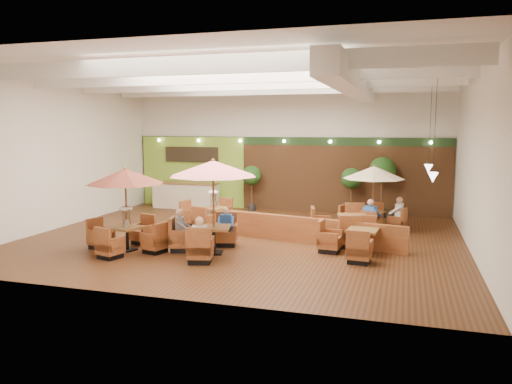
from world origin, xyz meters
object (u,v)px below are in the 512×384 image
at_px(topiary_0, 252,177).
at_px(diner_3, 371,213).
at_px(table_0, 126,194).
at_px(table_5, 343,228).
at_px(service_counter, 186,195).
at_px(diner_4, 398,211).
at_px(table_3, 208,214).
at_px(diner_1, 226,222).
at_px(topiary_2, 382,173).
at_px(topiary_1, 351,180).
at_px(table_4, 353,242).
at_px(diner_2, 182,226).
at_px(booth_divider, 311,231).
at_px(table_2, 373,185).
at_px(diner_0, 200,235).
at_px(table_1, 211,186).

distance_m(topiary_0, diner_3, 6.47).
xyz_separation_m(table_0, table_5, (5.99, 3.36, -1.32)).
xyz_separation_m(service_counter, diner_4, (9.27, -2.50, 0.17)).
distance_m(table_3, topiary_0, 3.93).
bearing_deg(diner_1, table_0, 14.20).
height_order(topiary_0, topiary_2, topiary_2).
bearing_deg(table_5, table_3, 158.28).
distance_m(topiary_1, diner_3, 3.78).
relative_size(table_4, diner_3, 3.28).
xyz_separation_m(service_counter, table_4, (8.08, -6.10, -0.23)).
bearing_deg(diner_2, booth_divider, 99.65).
bearing_deg(service_counter, table_4, -37.05).
distance_m(booth_divider, diner_1, 2.71).
bearing_deg(service_counter, topiary_2, 1.33).
distance_m(table_4, diner_1, 3.89).
bearing_deg(service_counter, diner_2, -66.17).
relative_size(booth_divider, topiary_1, 3.00).
bearing_deg(diner_2, table_5, 103.69).
relative_size(table_2, diner_3, 3.08).
xyz_separation_m(booth_divider, diner_3, (1.71, 1.85, 0.34)).
xyz_separation_m(table_3, diner_0, (1.70, -4.69, 0.32)).
height_order(service_counter, table_1, table_1).
xyz_separation_m(service_counter, table_0, (1.60, -7.63, 1.12)).
xyz_separation_m(service_counter, table_2, (8.41, -2.50, 1.04)).
xyz_separation_m(booth_divider, table_4, (1.38, -0.89, -0.06)).
bearing_deg(table_5, diner_2, -159.72).
xyz_separation_m(booth_divider, diner_4, (2.56, 2.71, 0.34)).
distance_m(table_5, diner_3, 1.28).
relative_size(topiary_2, diner_3, 3.16).
height_order(table_0, table_4, table_0).
distance_m(table_3, table_5, 5.13).
relative_size(service_counter, table_1, 1.06).
xyz_separation_m(booth_divider, table_1, (-2.57, -2.02, 1.58)).
bearing_deg(table_0, table_2, 52.77).
relative_size(booth_divider, table_2, 2.49).
relative_size(diner_3, diner_4, 1.00).
bearing_deg(table_0, diner_3, 47.89).
bearing_deg(booth_divider, table_0, -143.03).
height_order(table_1, topiary_2, table_1).
bearing_deg(topiary_1, booth_divider, -96.92).
bearing_deg(topiary_0, table_2, -26.79).
height_order(topiary_2, diner_4, topiary_2).
bearing_deg(topiary_1, table_5, -87.12).
bearing_deg(table_2, topiary_0, 169.76).
distance_m(table_4, diner_4, 3.81).
xyz_separation_m(table_2, table_4, (-0.33, -3.60, -1.27)).
bearing_deg(table_4, diner_4, 76.93).
relative_size(booth_divider, topiary_2, 2.43).
relative_size(booth_divider, table_5, 2.09).
height_order(booth_divider, diner_2, diner_2).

